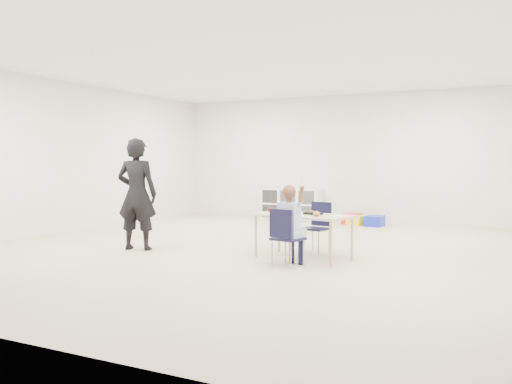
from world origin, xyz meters
The scene contains 16 objects.
room centered at (0.00, 0.00, 1.40)m, with size 9.00×9.02×2.80m.
table centered at (1.00, -0.43, 0.30)m, with size 1.41×0.91×0.60m.
chair_near centered at (1.04, -0.99, 0.36)m, with size 0.35×0.33×0.72m, color black, non-canonical shape.
chair_far centered at (0.97, 0.14, 0.36)m, with size 0.35×0.33×0.72m, color black, non-canonical shape.
child centered at (1.04, -0.99, 0.57)m, with size 0.48×0.48×1.13m, color #ABC4E7, non-canonical shape.
lunch_tray_near centered at (1.14, -0.39, 0.61)m, with size 0.22×0.16×0.03m, color black.
lunch_tray_far centered at (0.67, -0.26, 0.61)m, with size 0.22×0.16×0.03m, color black.
milk_carton centered at (0.97, -0.54, 0.65)m, with size 0.07×0.07×0.10m, color white.
bread_roll centered at (1.26, -0.61, 0.63)m, with size 0.09×0.09×0.07m, color tan.
apple_near centered at (0.88, -0.34, 0.63)m, with size 0.07×0.07×0.07m, color maroon.
apple_far centered at (0.50, -0.38, 0.63)m, with size 0.07×0.07×0.07m, color maroon.
cubby_shelf centered at (-1.20, 4.28, 0.35)m, with size 1.40×0.40×0.70m, color white.
adult centered at (-1.47, -0.83, 0.82)m, with size 0.60×0.39×1.65m, color black.
bin_red centered at (0.34, 3.97, 0.11)m, with size 0.35×0.45×0.22m, color red.
bin_yellow centered at (0.48, 3.85, 0.10)m, with size 0.31×0.40×0.19m, color yellow.
bin_blue centered at (0.88, 3.76, 0.11)m, with size 0.34×0.44×0.21m, color #1723AD.
Camera 1 is at (3.72, -7.12, 1.27)m, focal length 38.00 mm.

